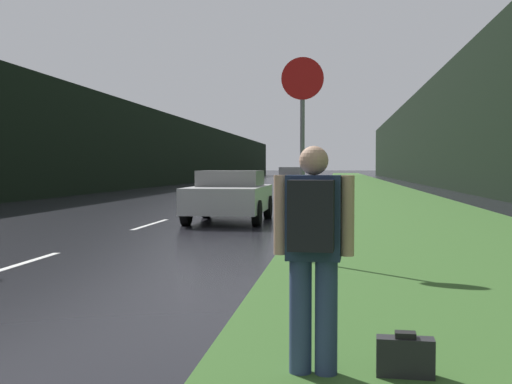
{
  "coord_description": "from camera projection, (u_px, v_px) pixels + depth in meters",
  "views": [
    {
      "loc": [
        4.71,
        -0.37,
        1.45
      ],
      "look_at": [
        2.62,
        16.05,
        0.81
      ],
      "focal_mm": 45.0,
      "sensor_mm": 36.0,
      "label": 1
    }
  ],
  "objects": [
    {
      "name": "treeline_far_side",
      "position": [
        158.0,
        150.0,
        51.7
      ],
      "size": [
        2.0,
        140.0,
        5.76
      ],
      "primitive_type": "cube",
      "color": "black",
      "rests_on": "ground_plane"
    },
    {
      "name": "lane_stripe_b",
      "position": [
        13.0,
        266.0,
        9.37
      ],
      "size": [
        0.12,
        3.0,
        0.01
      ],
      "primitive_type": "cube",
      "color": "silver",
      "rests_on": "ground_plane"
    },
    {
      "name": "car_passing_far",
      "position": [
        292.0,
        179.0,
        40.46
      ],
      "size": [
        1.91,
        4.02,
        1.46
      ],
      "rotation": [
        0.0,
        0.0,
        3.14
      ],
      "color": "#9E9EA3",
      "rests_on": "ground_plane"
    },
    {
      "name": "lane_stripe_c",
      "position": [
        151.0,
        224.0,
        16.31
      ],
      "size": [
        0.12,
        3.0,
        0.01
      ],
      "primitive_type": "cube",
      "color": "silver",
      "rests_on": "ground_plane"
    },
    {
      "name": "treeline_near_side",
      "position": [
        443.0,
        132.0,
        48.82
      ],
      "size": [
        2.0,
        140.0,
        8.22
      ],
      "primitive_type": "cube",
      "color": "black",
      "rests_on": "ground_plane"
    },
    {
      "name": "car_passing_near",
      "position": [
        230.0,
        195.0,
        17.16
      ],
      "size": [
        1.98,
        4.05,
        1.36
      ],
      "rotation": [
        0.0,
        0.0,
        3.14
      ],
      "color": "#BCBCBC",
      "rests_on": "ground_plane"
    },
    {
      "name": "suitcase",
      "position": [
        405.0,
        358.0,
        4.39
      ],
      "size": [
        0.4,
        0.17,
        0.33
      ],
      "rotation": [
        0.0,
        0.0,
        -0.05
      ],
      "color": "#232326",
      "rests_on": "ground_plane"
    },
    {
      "name": "lane_stripe_d",
      "position": [
        207.0,
        207.0,
        23.25
      ],
      "size": [
        0.12,
        3.0,
        0.01
      ],
      "primitive_type": "cube",
      "color": "silver",
      "rests_on": "ground_plane"
    },
    {
      "name": "lane_stripe_e",
      "position": [
        237.0,
        198.0,
        30.19
      ],
      "size": [
        0.12,
        3.0,
        0.01
      ],
      "primitive_type": "cube",
      "color": "silver",
      "rests_on": "ground_plane"
    },
    {
      "name": "stop_sign",
      "position": [
        302.0,
        140.0,
        9.73
      ],
      "size": [
        0.64,
        0.07,
        3.12
      ],
      "color": "slate",
      "rests_on": "ground_plane"
    },
    {
      "name": "grass_verge",
      "position": [
        370.0,
        190.0,
        39.82
      ],
      "size": [
        6.0,
        240.0,
        0.02
      ],
      "primitive_type": "cube",
      "color": "#386028",
      "rests_on": "ground_plane"
    },
    {
      "name": "hitchhiker_with_backpack",
      "position": [
        313.0,
        245.0,
        4.39
      ],
      "size": [
        0.56,
        0.41,
        1.6
      ],
      "rotation": [
        0.0,
        0.0,
        -0.05
      ],
      "color": "navy",
      "rests_on": "ground_plane"
    }
  ]
}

